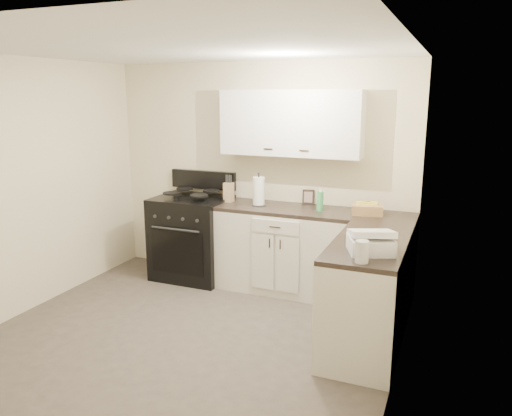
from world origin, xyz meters
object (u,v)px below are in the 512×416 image
at_px(stove, 193,239).
at_px(wicker_basket, 367,210).
at_px(paper_towel, 259,191).
at_px(knife_block, 229,192).
at_px(countertop_grill, 371,245).

distance_m(stove, wicker_basket, 2.09).
bearing_deg(wicker_basket, paper_towel, -179.00).
xyz_separation_m(stove, wicker_basket, (2.02, 0.04, 0.53)).
xyz_separation_m(stove, knife_block, (0.45, 0.06, 0.59)).
height_order(stove, knife_block, knife_block).
height_order(paper_towel, countertop_grill, paper_towel).
distance_m(wicker_basket, countertop_grill, 1.27).
height_order(stove, wicker_basket, wicker_basket).
bearing_deg(wicker_basket, countertop_grill, -78.87).
xyz_separation_m(knife_block, paper_towel, (0.38, -0.04, 0.05)).
bearing_deg(wicker_basket, knife_block, 179.47).
relative_size(stove, countertop_grill, 3.08).
relative_size(knife_block, paper_towel, 0.70).
xyz_separation_m(stove, paper_towel, (0.83, 0.02, 0.64)).
bearing_deg(paper_towel, stove, -178.35).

